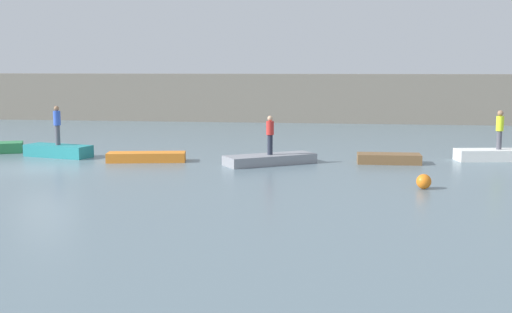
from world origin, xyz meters
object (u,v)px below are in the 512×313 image
(rowboat_orange, at_px, (146,157))
(person_red_shirt, at_px, (270,133))
(rowboat_white, at_px, (498,155))
(mooring_buoy, at_px, (424,181))
(rowboat_teal, at_px, (58,151))
(rowboat_grey, at_px, (270,159))
(person_hiviz_shirt, at_px, (500,127))
(person_blue_shirt, at_px, (57,123))
(rowboat_brown, at_px, (389,159))

(rowboat_orange, height_order, person_red_shirt, person_red_shirt)
(rowboat_white, xyz_separation_m, mooring_buoy, (-3.99, -7.35, 0.01))
(rowboat_teal, relative_size, mooring_buoy, 6.17)
(rowboat_teal, height_order, rowboat_orange, rowboat_teal)
(rowboat_grey, height_order, rowboat_white, rowboat_white)
(person_hiviz_shirt, relative_size, person_blue_shirt, 0.96)
(rowboat_teal, xyz_separation_m, mooring_buoy, (15.64, -5.80, -0.02))
(rowboat_grey, height_order, person_hiviz_shirt, person_hiviz_shirt)
(person_blue_shirt, bearing_deg, mooring_buoy, -20.33)
(person_blue_shirt, bearing_deg, person_red_shirt, -5.51)
(person_blue_shirt, bearing_deg, rowboat_white, 4.54)
(rowboat_orange, bearing_deg, rowboat_brown, -5.93)
(rowboat_teal, bearing_deg, person_hiviz_shirt, 18.83)
(rowboat_orange, height_order, rowboat_brown, rowboat_brown)
(person_hiviz_shirt, distance_m, person_red_shirt, 10.10)
(rowboat_white, height_order, mooring_buoy, mooring_buoy)
(rowboat_grey, distance_m, person_hiviz_shirt, 10.18)
(rowboat_white, xyz_separation_m, person_red_shirt, (-9.78, -2.51, 1.07))
(rowboat_brown, height_order, person_blue_shirt, person_blue_shirt)
(person_red_shirt, xyz_separation_m, mooring_buoy, (5.79, -4.85, -1.07))
(rowboat_teal, relative_size, rowboat_brown, 1.18)
(rowboat_white, xyz_separation_m, person_blue_shirt, (-19.63, -1.56, 1.29))
(rowboat_teal, bearing_deg, rowboat_white, 18.83)
(rowboat_teal, xyz_separation_m, rowboat_white, (19.63, 1.56, -0.03))
(rowboat_brown, distance_m, person_blue_shirt, 14.88)
(rowboat_grey, bearing_deg, rowboat_brown, -23.08)
(person_red_shirt, bearing_deg, rowboat_teal, 174.49)
(mooring_buoy, bearing_deg, rowboat_teal, 159.67)
(rowboat_brown, bearing_deg, rowboat_orange, -176.24)
(person_hiviz_shirt, xyz_separation_m, person_red_shirt, (-9.78, -2.51, -0.13))
(person_hiviz_shirt, bearing_deg, rowboat_grey, -165.63)
(person_red_shirt, bearing_deg, rowboat_brown, 10.92)
(rowboat_brown, relative_size, mooring_buoy, 5.24)
(rowboat_grey, distance_m, rowboat_white, 10.10)
(rowboat_brown, bearing_deg, rowboat_teal, 178.59)
(rowboat_white, relative_size, person_hiviz_shirt, 2.15)
(person_red_shirt, xyz_separation_m, person_blue_shirt, (-9.85, 0.95, 0.22))
(person_blue_shirt, bearing_deg, rowboat_orange, -11.84)
(mooring_buoy, bearing_deg, rowboat_grey, 140.08)
(person_hiviz_shirt, bearing_deg, rowboat_teal, -175.46)
(rowboat_orange, bearing_deg, person_blue_shirt, 157.03)
(rowboat_orange, height_order, rowboat_white, rowboat_white)
(rowboat_white, height_order, person_hiviz_shirt, person_hiviz_shirt)
(rowboat_teal, xyz_separation_m, rowboat_grey, (9.85, -0.95, -0.07))
(person_red_shirt, height_order, person_blue_shirt, person_blue_shirt)
(person_hiviz_shirt, relative_size, mooring_buoy, 3.38)
(rowboat_orange, distance_m, person_blue_shirt, 4.74)
(person_red_shirt, distance_m, mooring_buoy, 7.63)
(rowboat_grey, bearing_deg, person_red_shirt, 0.00)
(rowboat_grey, height_order, mooring_buoy, mooring_buoy)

